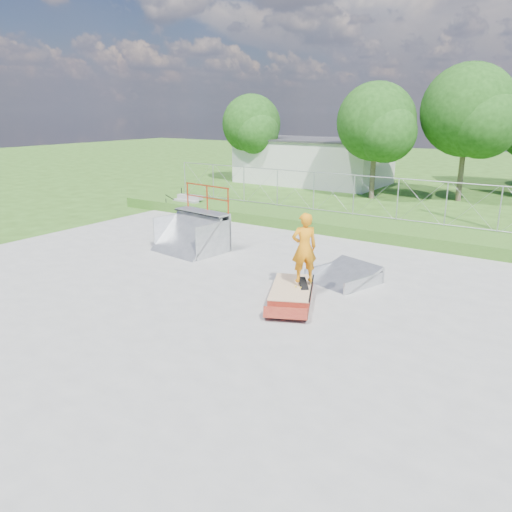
# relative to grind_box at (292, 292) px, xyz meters

# --- Properties ---
(ground) EXTENTS (120.00, 120.00, 0.00)m
(ground) POSITION_rel_grind_box_xyz_m (-2.25, -1.06, -0.17)
(ground) COLOR #2F5016
(ground) RESTS_ON ground
(concrete_pad) EXTENTS (20.00, 16.00, 0.04)m
(concrete_pad) POSITION_rel_grind_box_xyz_m (-2.25, -1.06, -0.15)
(concrete_pad) COLOR gray
(concrete_pad) RESTS_ON ground
(grass_berm) EXTENTS (24.00, 3.00, 0.50)m
(grass_berm) POSITION_rel_grind_box_xyz_m (-2.25, 8.44, 0.08)
(grass_berm) COLOR #2F5016
(grass_berm) RESTS_ON ground
(grind_box) EXTENTS (1.94, 2.52, 0.34)m
(grind_box) POSITION_rel_grind_box_xyz_m (0.00, 0.00, 0.00)
(grind_box) COLOR maroon
(grind_box) RESTS_ON concrete_pad
(quarter_pipe) EXTENTS (2.60, 2.29, 2.37)m
(quarter_pipe) POSITION_rel_grind_box_xyz_m (-5.51, 2.02, 1.02)
(quarter_pipe) COLOR #97999E
(quarter_pipe) RESTS_ON concrete_pad
(flat_bank_ramp) EXTENTS (2.15, 2.22, 0.51)m
(flat_bank_ramp) POSITION_rel_grind_box_xyz_m (0.67, 1.95, 0.09)
(flat_bank_ramp) COLOR #97999E
(flat_bank_ramp) RESTS_ON concrete_pad
(skateboard) EXTENTS (0.65, 0.77, 0.13)m
(skateboard) POSITION_rel_grind_box_xyz_m (0.21, 0.27, 0.21)
(skateboard) COLOR black
(skateboard) RESTS_ON grind_box
(skater) EXTENTS (0.83, 0.83, 1.95)m
(skater) POSITION_rel_grind_box_xyz_m (0.21, 0.27, 1.19)
(skater) COLOR orange
(skater) RESTS_ON grind_box
(concrete_stairs) EXTENTS (1.50, 1.60, 0.80)m
(concrete_stairs) POSITION_rel_grind_box_xyz_m (-10.75, 7.64, 0.23)
(concrete_stairs) COLOR gray
(concrete_stairs) RESTS_ON ground
(chain_link_fence) EXTENTS (20.00, 0.06, 1.80)m
(chain_link_fence) POSITION_rel_grind_box_xyz_m (-2.25, 9.44, 1.23)
(chain_link_fence) COLOR #9C9FA4
(chain_link_fence) RESTS_ON grass_berm
(utility_building_flat) EXTENTS (10.00, 6.00, 3.00)m
(utility_building_flat) POSITION_rel_grind_box_xyz_m (-10.25, 20.94, 1.33)
(utility_building_flat) COLOR silver
(utility_building_flat) RESTS_ON ground
(tree_left_near) EXTENTS (4.76, 4.48, 6.65)m
(tree_left_near) POSITION_rel_grind_box_xyz_m (-4.00, 16.77, 4.07)
(tree_left_near) COLOR brown
(tree_left_near) RESTS_ON ground
(tree_center) EXTENTS (5.44, 5.12, 7.60)m
(tree_center) POSITION_rel_grind_box_xyz_m (0.54, 18.75, 4.68)
(tree_center) COLOR brown
(tree_center) RESTS_ON ground
(tree_left_far) EXTENTS (4.42, 4.16, 6.18)m
(tree_left_far) POSITION_rel_grind_box_xyz_m (-14.02, 18.78, 3.77)
(tree_left_far) COLOR brown
(tree_left_far) RESTS_ON ground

